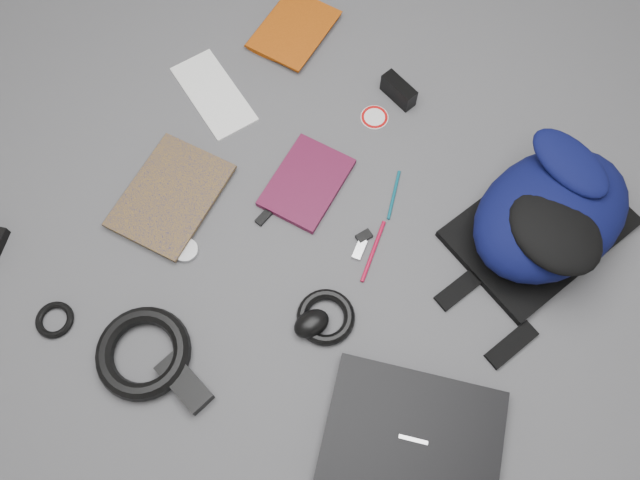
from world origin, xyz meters
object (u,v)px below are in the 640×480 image
Objects in this scene: comic_book at (135,179)px; mouse at (311,324)px; dvd_case at (307,183)px; power_brick at (184,383)px; laptop at (412,440)px; compact_camera at (399,91)px; textbook_red at (267,17)px; backpack at (551,214)px.

mouse is (0.54, -0.05, 0.01)m from comic_book.
power_brick reaches higher than dvd_case.
power_brick is at bearing 179.69° from laptop.
laptop is at bearing 32.32° from power_brick.
laptop is at bearing -41.59° from compact_camera.
power_brick is at bearing -74.36° from compact_camera.
compact_camera is (0.41, -0.01, 0.01)m from textbook_red.
dvd_case is at bearing 108.14° from power_brick.
mouse is (0.16, -0.60, -0.01)m from compact_camera.
laptop reaches higher than comic_book.
power_brick is (0.02, -0.84, -0.01)m from compact_camera.
backpack is at bearing -0.85° from compact_camera.
laptop is 4.35× the size of mouse.
dvd_case is (0.36, -0.34, -0.00)m from textbook_red.
comic_book is (-0.83, -0.42, -0.08)m from backpack.
comic_book is 3.41× the size of mouse.
laptop is 0.84m from comic_book.
compact_camera reaches higher than mouse.
dvd_case is 2.23× the size of compact_camera.
mouse is at bearing -60.60° from compact_camera.
backpack is 0.84m from power_brick.
compact_camera is at bearing 102.51° from power_brick.
comic_book is at bearing 149.84° from laptop.
laptop is 1.10m from textbook_red.
backpack reaches higher than dvd_case.
backpack reaches higher than power_brick.
textbook_red is at bearing 85.68° from comic_book.
laptop is 0.47m from power_brick.
laptop is at bearing -72.05° from backpack.
compact_camera reaches higher than laptop.
power_brick is (-0.44, -0.17, -0.00)m from laptop.
textbook_red is 0.41m from compact_camera.
textbook_red is 2.33× the size of compact_camera.
textbook_red is 0.49m from dvd_case.
textbook_red is 2.80× the size of mouse.
comic_book is 2.14× the size of power_brick.
dvd_case is (-0.50, 0.35, -0.01)m from laptop.
backpack reaches higher than mouse.
compact_camera is (-0.45, 0.12, -0.06)m from backpack.
laptop is 0.81m from compact_camera.
textbook_red is at bearing 157.99° from mouse.
backpack is at bearing 19.43° from comic_book.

